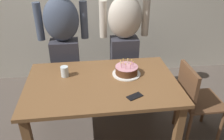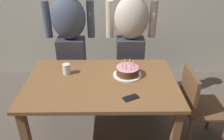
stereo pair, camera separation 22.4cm
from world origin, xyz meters
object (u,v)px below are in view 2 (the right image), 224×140
object	(u,v)px
water_glass_near	(66,69)
person_man_bearded	(71,42)
dining_chair	(196,103)
cell_phone	(131,98)
person_woman_cardigan	(131,42)
birthday_cake	(127,71)

from	to	relation	value
water_glass_near	person_man_bearded	world-z (taller)	person_man_bearded
dining_chair	water_glass_near	bearing A→B (deg)	80.22
cell_phone	person_woman_cardigan	xyz separation A→B (m)	(0.08, 0.99, 0.13)
dining_chair	cell_phone	bearing A→B (deg)	107.24
birthday_cake	cell_phone	distance (m)	0.41
cell_phone	person_man_bearded	world-z (taller)	person_man_bearded
person_man_bearded	person_woman_cardigan	distance (m)	0.75
person_man_bearded	water_glass_near	bearing A→B (deg)	93.35
person_man_bearded	dining_chair	bearing A→B (deg)	150.41
cell_phone	person_woman_cardigan	size ratio (longest dim) A/B	0.09
person_man_bearded	dining_chair	distance (m)	1.61
water_glass_near	dining_chair	distance (m)	1.38
birthday_cake	water_glass_near	bearing A→B (deg)	176.15
water_glass_near	person_woman_cardigan	bearing A→B (deg)	37.43
person_man_bearded	person_woman_cardigan	world-z (taller)	same
water_glass_near	person_woman_cardigan	distance (m)	0.90
birthday_cake	cell_phone	bearing A→B (deg)	-89.77
birthday_cake	person_woman_cardigan	bearing A→B (deg)	82.44
birthday_cake	person_man_bearded	bearing A→B (deg)	138.58
water_glass_near	person_woman_cardigan	size ratio (longest dim) A/B	0.07
person_man_bearded	cell_phone	bearing A→B (deg)	123.98
birthday_cake	person_man_bearded	distance (m)	0.90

